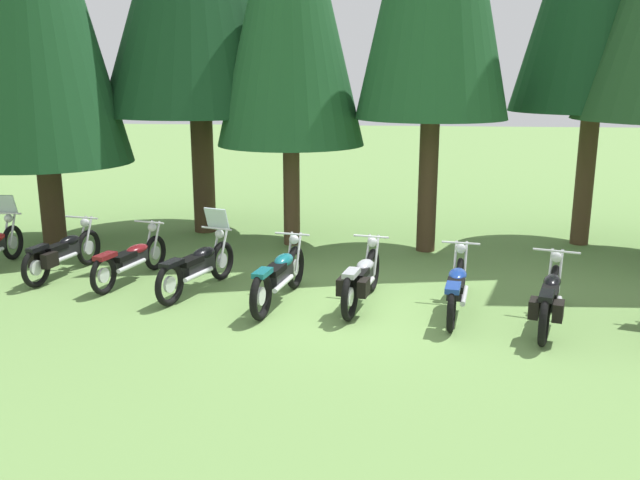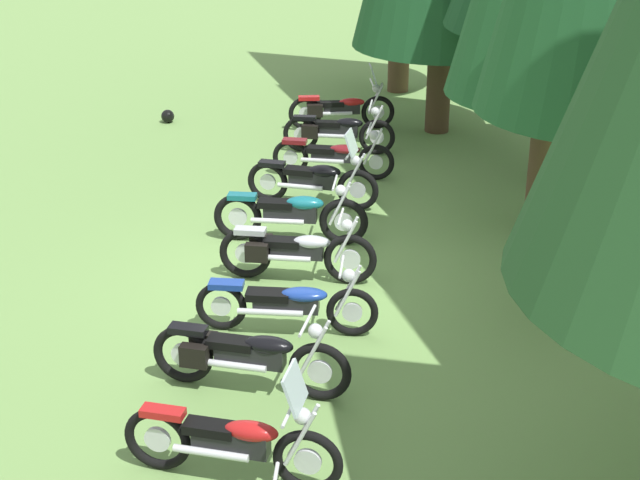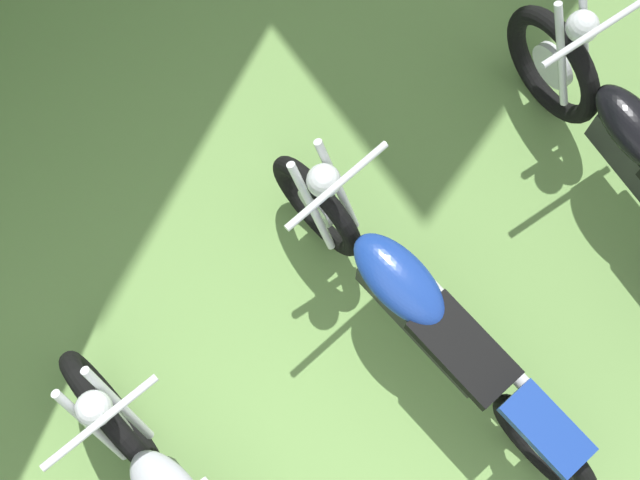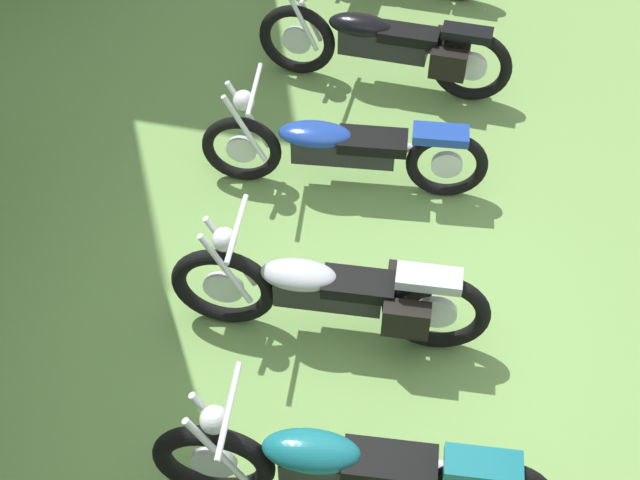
{
  "view_description": "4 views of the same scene",
  "coord_description": "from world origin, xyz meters",
  "px_view_note": "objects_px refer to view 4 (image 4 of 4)",
  "views": [
    {
      "loc": [
        0.35,
        -10.34,
        3.68
      ],
      "look_at": [
        -0.76,
        0.57,
        0.97
      ],
      "focal_mm": 37.65,
      "sensor_mm": 36.0,
      "label": 1
    },
    {
      "loc": [
        12.22,
        -0.43,
        6.05
      ],
      "look_at": [
        -0.04,
        0.44,
        0.62
      ],
      "focal_mm": 53.63,
      "sensor_mm": 36.0,
      "label": 2
    },
    {
      "loc": [
        0.37,
        -0.26,
        5.2
      ],
      "look_at": [
        1.42,
        0.57,
        0.55
      ],
      "focal_mm": 54.25,
      "sensor_mm": 36.0,
      "label": 3
    },
    {
      "loc": [
        -3.81,
        0.39,
        5.26
      ],
      "look_at": [
        0.38,
        0.16,
        0.54
      ],
      "focal_mm": 49.56,
      "sensor_mm": 36.0,
      "label": 4
    }
  ],
  "objects_px": {
    "motorcycle_4": "(347,470)",
    "motorcycle_7": "(388,45)",
    "motorcycle_6": "(342,148)",
    "motorcycle_5": "(334,293)"
  },
  "relations": [
    {
      "from": "motorcycle_6",
      "to": "motorcycle_5",
      "type": "bearing_deg",
      "value": 93.43
    },
    {
      "from": "motorcycle_7",
      "to": "motorcycle_6",
      "type": "bearing_deg",
      "value": 86.03
    },
    {
      "from": "motorcycle_5",
      "to": "motorcycle_7",
      "type": "xyz_separation_m",
      "value": [
        2.83,
        -0.68,
        0.0
      ]
    },
    {
      "from": "motorcycle_4",
      "to": "motorcycle_7",
      "type": "bearing_deg",
      "value": -88.86
    },
    {
      "from": "motorcycle_5",
      "to": "motorcycle_6",
      "type": "relative_size",
      "value": 0.96
    },
    {
      "from": "motorcycle_4",
      "to": "motorcycle_5",
      "type": "xyz_separation_m",
      "value": [
        1.34,
        -0.02,
        -0.02
      ]
    },
    {
      "from": "motorcycle_6",
      "to": "motorcycle_7",
      "type": "height_order",
      "value": "motorcycle_7"
    },
    {
      "from": "motorcycle_5",
      "to": "motorcycle_6",
      "type": "height_order",
      "value": "motorcycle_5"
    },
    {
      "from": "motorcycle_4",
      "to": "motorcycle_6",
      "type": "distance_m",
      "value": 2.86
    },
    {
      "from": "motorcycle_5",
      "to": "motorcycle_7",
      "type": "relative_size",
      "value": 0.98
    }
  ]
}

